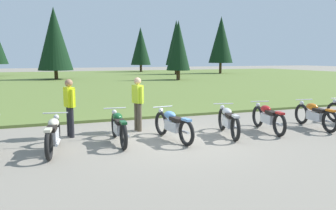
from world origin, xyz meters
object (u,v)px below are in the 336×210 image
object	(u,v)px
motorcycle_silver	(228,121)
motorcycle_orange	(315,115)
motorcycle_red	(268,117)
motorcycle_british_green	(119,127)
motorcycle_sky_blue	(173,125)
rider_with_back_turned	(138,101)
rider_in_hivis_vest	(70,104)
motorcycle_cream	(53,134)

from	to	relation	value
motorcycle_silver	motorcycle_orange	world-z (taller)	same
motorcycle_silver	motorcycle_red	size ratio (longest dim) A/B	0.98
motorcycle_british_green	motorcycle_sky_blue	world-z (taller)	same
rider_with_back_turned	rider_in_hivis_vest	distance (m)	2.04
rider_in_hivis_vest	motorcycle_sky_blue	bearing A→B (deg)	-28.02
motorcycle_sky_blue	rider_with_back_turned	world-z (taller)	rider_with_back_turned
motorcycle_cream	motorcycle_british_green	xyz separation A→B (m)	(1.67, 0.27, 0.00)
motorcycle_british_green	rider_with_back_turned	xyz separation A→B (m)	(0.89, 1.25, 0.51)
motorcycle_red	rider_with_back_turned	world-z (taller)	rider_with_back_turned
motorcycle_red	motorcycle_silver	bearing A→B (deg)	-179.05
motorcycle_red	rider_in_hivis_vest	world-z (taller)	rider_in_hivis_vest
motorcycle_cream	rider_in_hivis_vest	distance (m)	1.60
motorcycle_orange	rider_in_hivis_vest	xyz separation A→B (m)	(-7.50, 1.56, 0.51)
motorcycle_sky_blue	rider_with_back_turned	bearing A→B (deg)	111.23
motorcycle_british_green	rider_in_hivis_vest	bearing A→B (deg)	134.77
motorcycle_red	rider_in_hivis_vest	distance (m)	5.97
motorcycle_silver	motorcycle_red	distance (m)	1.42
motorcycle_british_green	motorcycle_silver	size ratio (longest dim) A/B	1.02
motorcycle_sky_blue	rider_in_hivis_vest	xyz separation A→B (m)	(-2.61, 1.39, 0.51)
motorcycle_red	motorcycle_orange	distance (m)	1.73
motorcycle_red	rider_in_hivis_vest	bearing A→B (deg)	166.31
motorcycle_silver	motorcycle_red	bearing A→B (deg)	0.95
motorcycle_cream	motorcycle_sky_blue	xyz separation A→B (m)	(3.13, 0.04, 0.00)
motorcycle_sky_blue	motorcycle_silver	xyz separation A→B (m)	(1.74, -0.04, 0.00)
motorcycle_orange	rider_with_back_turned	size ratio (longest dim) A/B	1.25
rider_in_hivis_vest	rider_with_back_turned	bearing A→B (deg)	2.63
rider_in_hivis_vest	motorcycle_silver	bearing A→B (deg)	-18.19
motorcycle_red	motorcycle_orange	world-z (taller)	same
motorcycle_red	rider_with_back_turned	distance (m)	4.06
motorcycle_cream	motorcycle_red	size ratio (longest dim) A/B	1.00
motorcycle_silver	motorcycle_red	xyz separation A→B (m)	(1.42, 0.02, 0.00)
rider_in_hivis_vest	motorcycle_cream	bearing A→B (deg)	-109.86
motorcycle_orange	motorcycle_cream	bearing A→B (deg)	179.09
motorcycle_sky_blue	rider_with_back_turned	size ratio (longest dim) A/B	1.25
motorcycle_british_green	motorcycle_orange	distance (m)	6.36
motorcycle_silver	motorcycle_orange	bearing A→B (deg)	-2.28
motorcycle_sky_blue	motorcycle_red	size ratio (longest dim) A/B	1.00
motorcycle_cream	rider_with_back_turned	world-z (taller)	rider_with_back_turned
motorcycle_red	rider_in_hivis_vest	size ratio (longest dim) A/B	1.25
motorcycle_silver	rider_with_back_turned	bearing A→B (deg)	146.66
motorcycle_orange	rider_with_back_turned	xyz separation A→B (m)	(-5.46, 1.65, 0.51)
motorcycle_british_green	motorcycle_orange	bearing A→B (deg)	-3.56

